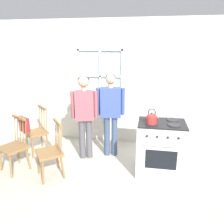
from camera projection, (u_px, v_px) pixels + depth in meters
name	position (u px, v px, depth m)	size (l,w,h in m)	color
ground_plane	(95.00, 171.00, 3.90)	(16.00, 16.00, 0.00)	#B2AD9E
wall_back	(110.00, 84.00, 4.84)	(6.40, 0.16, 2.70)	silver
chair_by_window	(14.00, 147.00, 3.83)	(0.56, 0.55, 0.97)	olive
chair_near_wall	(51.00, 152.00, 3.64)	(0.57, 0.58, 0.97)	olive
chair_center_cluster	(37.00, 132.00, 4.50)	(0.58, 0.58, 0.97)	olive
person_elderly_left	(85.00, 109.00, 4.11)	(0.51, 0.29, 1.63)	#4C4C51
person_teen_center	(111.00, 108.00, 4.21)	(0.55, 0.27, 1.65)	#384766
stove	(160.00, 147.00, 3.77)	(0.80, 0.68, 1.08)	silver
kettle	(152.00, 118.00, 3.51)	(0.21, 0.17, 0.25)	red
potted_plant	(94.00, 99.00, 4.91)	(0.13, 0.13, 0.26)	#42474C
handbag	(24.00, 124.00, 3.91)	(0.24, 0.25, 0.31)	maroon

